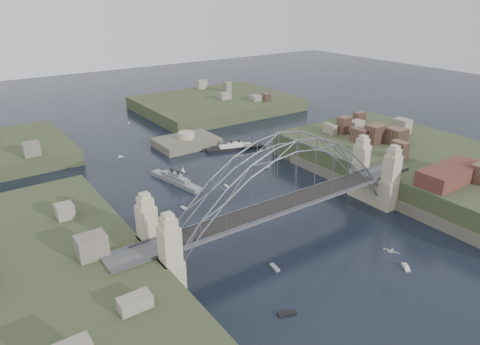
% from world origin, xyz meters
% --- Properties ---
extents(ground, '(500.00, 500.00, 0.00)m').
position_xyz_m(ground, '(0.00, 0.00, 0.00)').
color(ground, black).
rests_on(ground, ground).
extents(bridge, '(84.00, 13.80, 24.60)m').
position_xyz_m(bridge, '(0.00, 0.00, 12.32)').
color(bridge, '#505053').
rests_on(bridge, ground).
extents(shore_west, '(50.50, 90.00, 12.00)m').
position_xyz_m(shore_west, '(-57.32, 0.00, 1.97)').
color(shore_west, '#343E23').
rests_on(shore_west, ground).
extents(shore_east, '(50.50, 90.00, 12.00)m').
position_xyz_m(shore_east, '(57.32, 0.00, 1.97)').
color(shore_east, '#343E23').
rests_on(shore_east, ground).
extents(headland_ne, '(70.00, 55.00, 9.50)m').
position_xyz_m(headland_ne, '(50.00, 110.00, 0.75)').
color(headland_ne, '#343E23').
rests_on(headland_ne, ground).
extents(fort_island, '(22.00, 16.00, 9.40)m').
position_xyz_m(fort_island, '(12.00, 70.00, -0.34)').
color(fort_island, '#585345').
rests_on(fort_island, ground).
extents(wharf_shed, '(20.00, 8.00, 4.00)m').
position_xyz_m(wharf_shed, '(44.00, -14.00, 10.00)').
color(wharf_shed, '#592D26').
rests_on(wharf_shed, shore_east).
extents(naval_cruiser_near, '(6.99, 20.80, 6.20)m').
position_xyz_m(naval_cruiser_near, '(-7.02, 41.84, 0.96)').
color(naval_cruiser_near, gray).
rests_on(naval_cruiser_near, ground).
extents(naval_cruiser_far, '(4.53, 15.39, 5.15)m').
position_xyz_m(naval_cruiser_far, '(-24.58, 93.16, 0.80)').
color(naval_cruiser_far, gray).
rests_on(naval_cruiser_far, ground).
extents(ocean_liner, '(21.32, 9.73, 5.28)m').
position_xyz_m(ocean_liner, '(24.45, 55.92, 0.82)').
color(ocean_liner, black).
rests_on(ocean_liner, ground).
extents(aeroplane, '(1.83, 3.18, 0.47)m').
position_xyz_m(aeroplane, '(8.47, -23.32, 4.87)').
color(aeroplane, '#B3B6BA').
extents(small_boat_a, '(1.29, 2.79, 0.45)m').
position_xyz_m(small_boat_a, '(-12.78, 25.38, 0.15)').
color(small_boat_a, silver).
rests_on(small_boat_a, ground).
extents(small_boat_b, '(0.70, 1.88, 0.45)m').
position_xyz_m(small_boat_b, '(4.20, 31.15, 0.15)').
color(small_boat_b, silver).
rests_on(small_boat_b, ground).
extents(small_boat_c, '(1.38, 3.03, 0.45)m').
position_xyz_m(small_boat_c, '(-10.03, -9.01, 0.15)').
color(small_boat_c, silver).
rests_on(small_boat_c, ground).
extents(small_boat_d, '(2.47, 1.23, 0.45)m').
position_xyz_m(small_boat_d, '(22.93, 35.59, 0.15)').
color(small_boat_d, silver).
rests_on(small_boat_d, ground).
extents(small_boat_e, '(1.29, 3.14, 0.45)m').
position_xyz_m(small_boat_e, '(-30.38, 59.14, 0.15)').
color(small_boat_e, silver).
rests_on(small_boat_e, ground).
extents(small_boat_f, '(1.29, 1.57, 2.38)m').
position_xyz_m(small_boat_f, '(-1.04, 48.36, 1.04)').
color(small_boat_f, silver).
rests_on(small_boat_f, ground).
extents(small_boat_g, '(2.44, 2.87, 1.43)m').
position_xyz_m(small_boat_g, '(12.51, -24.73, 0.28)').
color(small_boat_g, silver).
rests_on(small_boat_g, ground).
extents(small_boat_h, '(2.14, 1.27, 1.43)m').
position_xyz_m(small_boat_h, '(-12.75, 72.19, 0.29)').
color(small_boat_h, silver).
rests_on(small_boat_h, ground).
extents(small_boat_i, '(1.10, 2.64, 1.43)m').
position_xyz_m(small_boat_i, '(34.70, 19.85, 0.28)').
color(small_boat_i, silver).
rests_on(small_boat_i, ground).
extents(small_boat_j, '(3.55, 2.20, 0.45)m').
position_xyz_m(small_boat_j, '(-17.14, -21.18, 0.15)').
color(small_boat_j, silver).
rests_on(small_boat_j, ground).
extents(small_boat_k, '(1.51, 2.15, 1.43)m').
position_xyz_m(small_boat_k, '(5.15, 109.97, 0.29)').
color(small_boat_k, silver).
rests_on(small_boat_k, ground).
extents(small_boat_l, '(2.49, 1.94, 0.45)m').
position_xyz_m(small_boat_l, '(-37.73, 30.41, 0.15)').
color(small_boat_l, silver).
rests_on(small_boat_l, ground).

